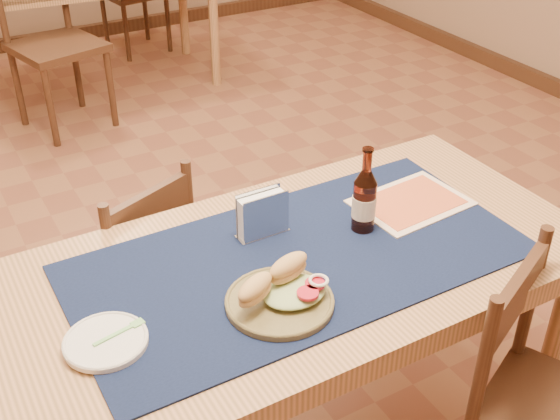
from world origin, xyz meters
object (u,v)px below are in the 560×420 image
chair_main_near (548,410)px  sandwich_plate (281,294)px  beer_bottle (364,200)px  napkin_holder (262,215)px  main_table (298,284)px  chair_main_far (131,272)px

chair_main_near → sandwich_plate: (-0.57, 0.40, 0.33)m
beer_bottle → napkin_holder: size_ratio=1.69×
main_table → chair_main_near: (0.43, -0.54, -0.22)m
beer_bottle → main_table: bearing=-172.3°
beer_bottle → chair_main_near: bearing=-69.9°
chair_main_near → sandwich_plate: bearing=145.0°
chair_main_near → main_table: bearing=129.1°
sandwich_plate → napkin_holder: 0.30m
chair_main_near → napkin_holder: size_ratio=5.81×
sandwich_plate → beer_bottle: 0.40m
chair_main_near → beer_bottle: beer_bottle is taller
sandwich_plate → beer_bottle: bearing=25.1°
chair_main_far → beer_bottle: size_ratio=3.26×
chair_main_far → napkin_holder: bearing=-59.4°
main_table → chair_main_far: 0.70m
beer_bottle → napkin_holder: bearing=156.0°
beer_bottle → sandwich_plate: bearing=-154.9°
sandwich_plate → main_table: bearing=46.2°
beer_bottle → napkin_holder: beer_bottle is taller
chair_main_far → sandwich_plate: size_ratio=3.10×
chair_main_far → sandwich_plate: 0.83m
main_table → sandwich_plate: (-0.13, -0.14, 0.12)m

